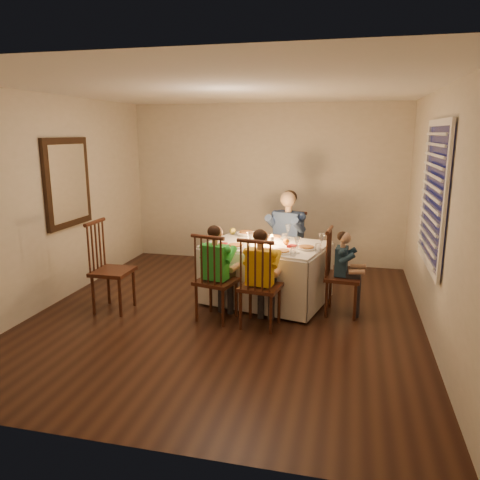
% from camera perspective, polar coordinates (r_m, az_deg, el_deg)
% --- Properties ---
extents(ground, '(5.00, 5.00, 0.00)m').
position_cam_1_polar(ground, '(5.69, -1.57, -9.09)').
color(ground, black).
rests_on(ground, ground).
extents(wall_left, '(0.02, 5.00, 2.60)m').
position_cam_1_polar(wall_left, '(6.30, -21.88, 4.42)').
color(wall_left, beige).
rests_on(wall_left, ground).
extents(wall_right, '(0.02, 5.00, 2.60)m').
position_cam_1_polar(wall_right, '(5.23, 22.91, 2.75)').
color(wall_right, beige).
rests_on(wall_right, ground).
extents(wall_back, '(4.50, 0.02, 2.60)m').
position_cam_1_polar(wall_back, '(7.76, 3.17, 6.76)').
color(wall_back, beige).
rests_on(wall_back, ground).
extents(ceiling, '(5.00, 5.00, 0.00)m').
position_cam_1_polar(ceiling, '(5.29, -1.75, 17.99)').
color(ceiling, white).
rests_on(ceiling, wall_back).
extents(dining_table, '(1.67, 1.36, 0.74)m').
position_cam_1_polar(dining_table, '(5.97, 3.20, -2.50)').
color(dining_table, silver).
rests_on(dining_table, ground).
extents(chair_adult, '(0.54, 0.53, 1.04)m').
position_cam_1_polar(chair_adult, '(6.85, 5.64, -5.28)').
color(chair_adult, '#34180E').
rests_on(chair_adult, ground).
extents(chair_near_left, '(0.51, 0.50, 1.04)m').
position_cam_1_polar(chair_near_left, '(5.57, -2.85, -9.58)').
color(chair_near_left, '#34180E').
rests_on(chair_near_left, ground).
extents(chair_near_right, '(0.48, 0.46, 1.04)m').
position_cam_1_polar(chair_near_right, '(5.38, 2.45, -10.41)').
color(chair_near_right, '#34180E').
rests_on(chair_near_right, ground).
extents(chair_end, '(0.44, 0.46, 1.04)m').
position_cam_1_polar(chair_end, '(5.85, 12.24, -8.76)').
color(chair_end, '#34180E').
rests_on(chair_end, ground).
extents(chair_extra, '(0.44, 0.46, 1.12)m').
position_cam_1_polar(chair_extra, '(6.04, -14.98, -8.20)').
color(chair_extra, '#34180E').
rests_on(chair_extra, ground).
extents(adult, '(0.64, 0.62, 1.35)m').
position_cam_1_polar(adult, '(6.85, 5.64, -5.28)').
color(adult, navy).
rests_on(adult, ground).
extents(child_green, '(0.46, 0.43, 1.13)m').
position_cam_1_polar(child_green, '(5.57, -2.85, -9.58)').
color(child_green, green).
rests_on(child_green, ground).
extents(child_yellow, '(0.43, 0.40, 1.12)m').
position_cam_1_polar(child_yellow, '(5.38, 2.45, -10.41)').
color(child_yellow, yellow).
rests_on(child_yellow, ground).
extents(child_teal, '(0.32, 0.34, 1.01)m').
position_cam_1_polar(child_teal, '(5.85, 12.24, -8.76)').
color(child_teal, '#1A2F41').
rests_on(child_teal, ground).
extents(setting_adult, '(0.31, 0.31, 0.02)m').
position_cam_1_polar(setting_adult, '(6.20, 4.22, 0.27)').
color(setting_adult, silver).
rests_on(setting_adult, dining_table).
extents(setting_green, '(0.31, 0.31, 0.02)m').
position_cam_1_polar(setting_green, '(5.73, -0.53, -0.76)').
color(setting_green, silver).
rests_on(setting_green, dining_table).
extents(setting_yellow, '(0.31, 0.31, 0.02)m').
position_cam_1_polar(setting_yellow, '(5.47, 5.10, -1.47)').
color(setting_yellow, silver).
rests_on(setting_yellow, dining_table).
extents(setting_teal, '(0.31, 0.31, 0.02)m').
position_cam_1_polar(setting_teal, '(5.69, 8.08, -0.99)').
color(setting_teal, silver).
rests_on(setting_teal, dining_table).
extents(candle_left, '(0.06, 0.06, 0.10)m').
position_cam_1_polar(candle_left, '(5.93, 2.54, 0.10)').
color(candle_left, silver).
rests_on(candle_left, dining_table).
extents(candle_right, '(0.06, 0.06, 0.10)m').
position_cam_1_polar(candle_right, '(5.87, 3.89, -0.05)').
color(candle_right, silver).
rests_on(candle_right, dining_table).
extents(squash, '(0.09, 0.09, 0.09)m').
position_cam_1_polar(squash, '(6.44, -0.89, 1.09)').
color(squash, gold).
rests_on(squash, dining_table).
extents(orange_fruit, '(0.08, 0.08, 0.08)m').
position_cam_1_polar(orange_fruit, '(5.86, 5.66, -0.21)').
color(orange_fruit, orange).
rests_on(orange_fruit, dining_table).
extents(serving_bowl, '(0.28, 0.28, 0.06)m').
position_cam_1_polar(serving_bowl, '(6.32, 0.78, 0.72)').
color(serving_bowl, silver).
rests_on(serving_bowl, dining_table).
extents(wall_mirror, '(0.06, 0.95, 1.15)m').
position_cam_1_polar(wall_mirror, '(6.51, -20.28, 6.56)').
color(wall_mirror, black).
rests_on(wall_mirror, wall_left).
extents(window_blinds, '(0.07, 1.34, 1.54)m').
position_cam_1_polar(window_blinds, '(5.30, 22.46, 5.10)').
color(window_blinds, black).
rests_on(window_blinds, wall_right).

